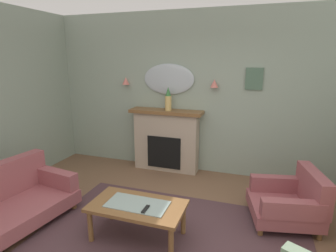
# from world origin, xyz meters

# --- Properties ---
(wall_back) EXTENTS (6.91, 0.10, 2.91)m
(wall_back) POSITION_xyz_m (0.00, 2.57, 1.45)
(wall_back) COLOR #93A393
(wall_back) RESTS_ON ground
(patterned_rug) EXTENTS (3.20, 2.40, 0.01)m
(patterned_rug) POSITION_xyz_m (0.00, 0.20, 0.01)
(patterned_rug) COLOR #4C3338
(patterned_rug) RESTS_ON ground
(fireplace) EXTENTS (1.36, 0.36, 1.16)m
(fireplace) POSITION_xyz_m (-0.74, 2.35, 0.57)
(fireplace) COLOR tan
(fireplace) RESTS_ON ground
(mantel_vase_left) EXTENTS (0.12, 0.12, 0.43)m
(mantel_vase_left) POSITION_xyz_m (-0.69, 2.32, 1.36)
(mantel_vase_left) COLOR tan
(mantel_vase_left) RESTS_ON fireplace
(wall_mirror) EXTENTS (0.96, 0.06, 0.56)m
(wall_mirror) POSITION_xyz_m (-0.74, 2.49, 1.71)
(wall_mirror) COLOR #B2BCC6
(wall_sconce_left) EXTENTS (0.14, 0.14, 0.14)m
(wall_sconce_left) POSITION_xyz_m (-1.59, 2.44, 1.66)
(wall_sconce_left) COLOR #D17066
(wall_sconce_right) EXTENTS (0.14, 0.14, 0.14)m
(wall_sconce_right) POSITION_xyz_m (0.11, 2.44, 1.66)
(wall_sconce_right) COLOR #D17066
(framed_picture) EXTENTS (0.28, 0.03, 0.36)m
(framed_picture) POSITION_xyz_m (0.76, 2.50, 1.75)
(framed_picture) COLOR #4C6B56
(coffee_table) EXTENTS (1.10, 0.60, 0.45)m
(coffee_table) POSITION_xyz_m (-0.38, 0.27, 0.38)
(coffee_table) COLOR brown
(coffee_table) RESTS_ON ground
(tv_remote) EXTENTS (0.04, 0.16, 0.02)m
(tv_remote) POSITION_xyz_m (-0.23, 0.18, 0.45)
(tv_remote) COLOR black
(tv_remote) RESTS_ON coffee_table
(armchair_in_corner) EXTENTS (0.97, 0.96, 0.71)m
(armchair_in_corner) POSITION_xyz_m (1.36, 1.20, 0.31)
(armchair_in_corner) COLOR #934C51
(armchair_in_corner) RESTS_ON ground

